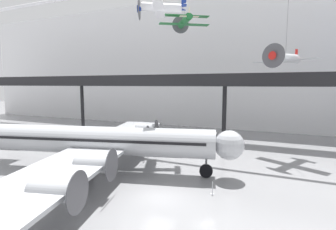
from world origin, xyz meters
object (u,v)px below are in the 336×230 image
object	(u,v)px
airliner_silver_main	(94,141)
suspended_plane_white_twin	(162,8)
suspended_plane_green_biplane	(185,21)
suspended_plane_silver_racer	(285,58)
stanchion_barrier	(212,191)

from	to	relation	value
airliner_silver_main	suspended_plane_white_twin	size ratio (longest dim) A/B	4.71
airliner_silver_main	suspended_plane_green_biplane	world-z (taller)	suspended_plane_green_biplane
suspended_plane_silver_racer	stanchion_barrier	distance (m)	20.40
stanchion_barrier	airliner_silver_main	bearing A→B (deg)	176.68
airliner_silver_main	suspended_plane_green_biplane	distance (m)	24.93
airliner_silver_main	suspended_plane_silver_racer	xyz separation A→B (m)	(17.84, 14.96, 9.10)
airliner_silver_main	suspended_plane_green_biplane	bearing A→B (deg)	66.75
airliner_silver_main	suspended_plane_green_biplane	xyz separation A→B (m)	(2.88, 19.00, 15.87)
suspended_plane_silver_racer	suspended_plane_white_twin	size ratio (longest dim) A/B	1.62
stanchion_barrier	suspended_plane_silver_racer	bearing A→B (deg)	72.35
airliner_silver_main	suspended_plane_silver_racer	bearing A→B (deg)	25.37
suspended_plane_white_twin	stanchion_barrier	distance (m)	22.79
suspended_plane_white_twin	stanchion_barrier	bearing A→B (deg)	110.39
suspended_plane_green_biplane	suspended_plane_white_twin	world-z (taller)	same
suspended_plane_green_biplane	stanchion_barrier	size ratio (longest dim) A/B	6.83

